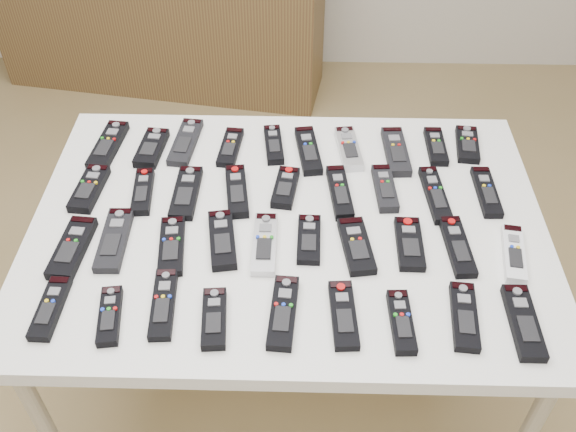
{
  "coord_description": "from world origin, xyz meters",
  "views": [
    {
      "loc": [
        0.12,
        -1.19,
        1.87
      ],
      "look_at": [
        0.09,
        -0.08,
        0.8
      ],
      "focal_mm": 40.0,
      "sensor_mm": 36.0,
      "label": 1
    }
  ],
  "objects_px": {
    "remote_36": "(464,316)",
    "remote_2": "(186,142)",
    "remote_5": "(308,151)",
    "remote_22": "(222,240)",
    "remote_11": "(143,192)",
    "remote_26": "(409,244)",
    "remote_9": "(467,144)",
    "remote_25": "(356,246)",
    "remote_13": "(237,191)",
    "remote_33": "(283,312)",
    "remote_17": "(435,195)",
    "remote_14": "(285,188)",
    "remote_16": "(385,188)",
    "remote_1": "(152,148)",
    "remote_19": "(72,248)",
    "remote_15": "(340,192)",
    "remote_31": "(163,304)",
    "sideboard": "(157,10)",
    "table": "(288,238)",
    "remote_12": "(186,193)",
    "remote_4": "(274,145)",
    "remote_34": "(343,315)",
    "remote_23": "(265,244)",
    "remote_3": "(230,147)",
    "remote_0": "(108,145)",
    "remote_18": "(486,192)",
    "remote_21": "(172,246)",
    "remote_6": "(349,149)",
    "remote_29": "(50,308)",
    "remote_20": "(114,240)",
    "remote_27": "(457,246)",
    "remote_10": "(89,189)",
    "remote_7": "(396,152)",
    "remote_35": "(401,322)",
    "remote_8": "(436,146)",
    "remote_28": "(514,254)"
  },
  "relations": [
    {
      "from": "remote_5",
      "to": "remote_27",
      "type": "xyz_separation_m",
      "value": [
        0.35,
        -0.35,
        -0.0
      ]
    },
    {
      "from": "remote_22",
      "to": "remote_23",
      "type": "distance_m",
      "value": 0.1
    },
    {
      "from": "remote_5",
      "to": "remote_22",
      "type": "xyz_separation_m",
      "value": [
        -0.2,
        -0.34,
        0.0
      ]
    },
    {
      "from": "remote_16",
      "to": "remote_19",
      "type": "distance_m",
      "value": 0.77
    },
    {
      "from": "remote_8",
      "to": "remote_16",
      "type": "distance_m",
      "value": 0.24
    },
    {
      "from": "remote_1",
      "to": "remote_16",
      "type": "height_order",
      "value": "same"
    },
    {
      "from": "remote_16",
      "to": "remote_3",
      "type": "bearing_deg",
      "value": 154.75
    },
    {
      "from": "remote_28",
      "to": "remote_5",
      "type": "bearing_deg",
      "value": 150.83
    },
    {
      "from": "remote_36",
      "to": "remote_2",
      "type": "bearing_deg",
      "value": 144.18
    },
    {
      "from": "remote_3",
      "to": "remote_18",
      "type": "distance_m",
      "value": 0.69
    },
    {
      "from": "remote_19",
      "to": "remote_20",
      "type": "bearing_deg",
      "value": 22.46
    },
    {
      "from": "remote_0",
      "to": "remote_9",
      "type": "distance_m",
      "value": 0.99
    },
    {
      "from": "remote_17",
      "to": "remote_8",
      "type": "bearing_deg",
      "value": 76.75
    },
    {
      "from": "remote_14",
      "to": "remote_23",
      "type": "relative_size",
      "value": 0.76
    },
    {
      "from": "remote_15",
      "to": "remote_19",
      "type": "height_order",
      "value": "same"
    },
    {
      "from": "remote_20",
      "to": "remote_22",
      "type": "relative_size",
      "value": 1.09
    },
    {
      "from": "remote_15",
      "to": "remote_22",
      "type": "relative_size",
      "value": 1.04
    },
    {
      "from": "remote_8",
      "to": "remote_11",
      "type": "bearing_deg",
      "value": -165.22
    },
    {
      "from": "remote_6",
      "to": "remote_23",
      "type": "bearing_deg",
      "value": -127.46
    },
    {
      "from": "remote_9",
      "to": "remote_25",
      "type": "xyz_separation_m",
      "value": [
        -0.33,
        -0.39,
        0.0
      ]
    },
    {
      "from": "remote_0",
      "to": "remote_16",
      "type": "bearing_deg",
      "value": -6.01
    },
    {
      "from": "remote_16",
      "to": "remote_34",
      "type": "relative_size",
      "value": 0.95
    },
    {
      "from": "remote_23",
      "to": "remote_34",
      "type": "relative_size",
      "value": 1.1
    },
    {
      "from": "remote_5",
      "to": "remote_12",
      "type": "distance_m",
      "value": 0.36
    },
    {
      "from": "remote_2",
      "to": "remote_36",
      "type": "bearing_deg",
      "value": -35.16
    },
    {
      "from": "remote_0",
      "to": "remote_7",
      "type": "xyz_separation_m",
      "value": [
        0.79,
        -0.01,
        -0.0
      ]
    },
    {
      "from": "remote_10",
      "to": "remote_15",
      "type": "bearing_deg",
      "value": 5.44
    },
    {
      "from": "table",
      "to": "remote_16",
      "type": "xyz_separation_m",
      "value": [
        0.24,
        0.12,
        0.07
      ]
    },
    {
      "from": "remote_25",
      "to": "remote_8",
      "type": "bearing_deg",
      "value": 49.66
    },
    {
      "from": "remote_22",
      "to": "table",
      "type": "bearing_deg",
      "value": 17.27
    },
    {
      "from": "remote_13",
      "to": "remote_2",
      "type": "bearing_deg",
      "value": 120.14
    },
    {
      "from": "remote_31",
      "to": "sideboard",
      "type": "bearing_deg",
      "value": 97.7
    },
    {
      "from": "remote_33",
      "to": "remote_12",
      "type": "bearing_deg",
      "value": 128.66
    },
    {
      "from": "remote_2",
      "to": "remote_19",
      "type": "relative_size",
      "value": 1.05
    },
    {
      "from": "remote_25",
      "to": "remote_28",
      "type": "xyz_separation_m",
      "value": [
        0.36,
        -0.01,
        -0.0
      ]
    },
    {
      "from": "remote_9",
      "to": "remote_13",
      "type": "relative_size",
      "value": 0.82
    },
    {
      "from": "remote_11",
      "to": "remote_26",
      "type": "bearing_deg",
      "value": -19.41
    },
    {
      "from": "remote_2",
      "to": "remote_19",
      "type": "bearing_deg",
      "value": -110.82
    },
    {
      "from": "remote_18",
      "to": "remote_26",
      "type": "xyz_separation_m",
      "value": [
        -0.22,
        -0.19,
        0.0
      ]
    },
    {
      "from": "remote_19",
      "to": "remote_29",
      "type": "xyz_separation_m",
      "value": [
        -0.0,
        -0.17,
        -0.0
      ]
    },
    {
      "from": "remote_27",
      "to": "remote_28",
      "type": "xyz_separation_m",
      "value": [
        0.13,
        -0.02,
        0.0
      ]
    },
    {
      "from": "remote_18",
      "to": "remote_23",
      "type": "relative_size",
      "value": 0.96
    },
    {
      "from": "remote_9",
      "to": "remote_16",
      "type": "bearing_deg",
      "value": -135.52
    },
    {
      "from": "remote_3",
      "to": "remote_1",
      "type": "bearing_deg",
      "value": -171.37
    },
    {
      "from": "remote_14",
      "to": "remote_16",
      "type": "height_order",
      "value": "remote_16"
    },
    {
      "from": "remote_22",
      "to": "remote_13",
      "type": "bearing_deg",
      "value": 74.22
    },
    {
      "from": "remote_20",
      "to": "remote_35",
      "type": "relative_size",
      "value": 1.26
    },
    {
      "from": "remote_4",
      "to": "remote_34",
      "type": "relative_size",
      "value": 0.91
    },
    {
      "from": "remote_33",
      "to": "remote_17",
      "type": "bearing_deg",
      "value": 49.62
    },
    {
      "from": "remote_18",
      "to": "remote_21",
      "type": "xyz_separation_m",
      "value": [
        -0.77,
        -0.21,
        0.0
      ]
    }
  ]
}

